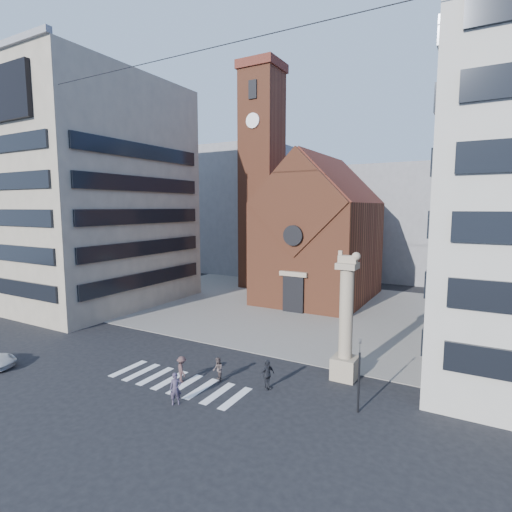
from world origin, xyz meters
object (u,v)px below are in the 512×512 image
(traffic_light, at_px, (359,373))
(pedestrian_0, at_px, (176,389))
(scooter_0, at_px, (254,299))
(pedestrian_1, at_px, (218,369))
(lion_column, at_px, (346,329))
(pedestrian_2, at_px, (267,375))

(traffic_light, height_order, pedestrian_0, traffic_light)
(pedestrian_0, height_order, scooter_0, pedestrian_0)
(pedestrian_1, bearing_deg, scooter_0, 161.58)
(lion_column, bearing_deg, pedestrian_1, -147.76)
(lion_column, height_order, traffic_light, lion_column)
(lion_column, distance_m, pedestrian_2, 6.06)
(traffic_light, bearing_deg, lion_column, 116.46)
(traffic_light, height_order, pedestrian_2, traffic_light)
(traffic_light, xyz_separation_m, pedestrian_2, (-5.82, 0.03, -1.33))
(pedestrian_0, relative_size, pedestrian_1, 1.17)
(pedestrian_2, bearing_deg, pedestrian_1, 124.32)
(lion_column, xyz_separation_m, pedestrian_2, (-3.83, -3.97, -2.50))
(traffic_light, relative_size, pedestrian_0, 2.27)
(traffic_light, distance_m, scooter_0, 26.43)
(lion_column, relative_size, pedestrian_0, 4.58)
(lion_column, bearing_deg, scooter_0, 135.91)
(traffic_light, xyz_separation_m, pedestrian_1, (-9.20, -0.55, -1.48))
(lion_column, height_order, scooter_0, lion_column)
(pedestrian_0, bearing_deg, lion_column, 4.52)
(pedestrian_0, height_order, pedestrian_1, pedestrian_0)
(traffic_light, distance_m, pedestrian_2, 5.97)
(pedestrian_0, distance_m, pedestrian_1, 3.80)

